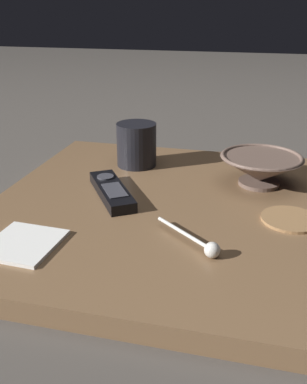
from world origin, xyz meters
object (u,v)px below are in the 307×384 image
at_px(teaspoon, 205,246).
at_px(coffee_mug, 137,145).
at_px(tv_remote_near, 112,191).
at_px(drink_coaster, 290,219).
at_px(folded_napkin, 23,244).
at_px(cereal_bowl, 261,168).

bearing_deg(teaspoon, coffee_mug, 30.66).
height_order(coffee_mug, tv_remote_near, coffee_mug).
relative_size(teaspoon, tv_remote_near, 0.64).
bearing_deg(drink_coaster, folded_napkin, 114.81).
bearing_deg(coffee_mug, teaspoon, -149.34).
relative_size(cereal_bowl, coffee_mug, 1.72).
relative_size(coffee_mug, folded_napkin, 0.84).
height_order(cereal_bowl, tv_remote_near, cereal_bowl).
xyz_separation_m(coffee_mug, drink_coaster, (-0.20, -0.33, -0.05)).
distance_m(cereal_bowl, drink_coaster, 0.16).
bearing_deg(teaspoon, tv_remote_near, 51.00).
bearing_deg(cereal_bowl, folded_napkin, 134.38).
height_order(tv_remote_near, drink_coaster, tv_remote_near).
distance_m(teaspoon, tv_remote_near, 0.26).
xyz_separation_m(cereal_bowl, tv_remote_near, (-0.13, 0.27, -0.03)).
bearing_deg(tv_remote_near, cereal_bowl, -64.97).
bearing_deg(cereal_bowl, teaspoon, 166.21).
relative_size(tv_remote_near, folded_napkin, 1.51).
relative_size(cereal_bowl, tv_remote_near, 0.95).
bearing_deg(cereal_bowl, drink_coaster, -159.53).
height_order(teaspoon, tv_remote_near, same).
xyz_separation_m(tv_remote_near, drink_coaster, (-0.02, -0.33, -0.01)).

